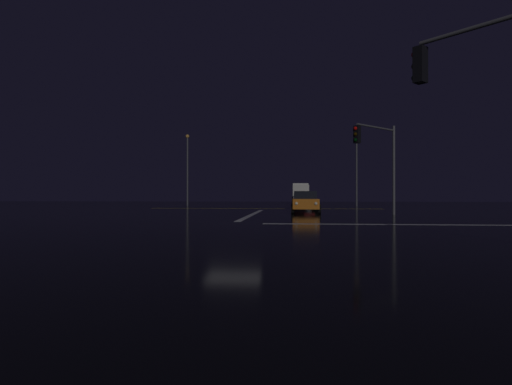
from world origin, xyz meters
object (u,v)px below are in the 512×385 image
(sedan_black, at_px, (302,199))
(sedan_gray, at_px, (300,198))
(sedan_orange, at_px, (305,202))
(streetlamp_right_far, at_px, (357,162))
(traffic_signal_ne, at_px, (378,152))
(sedan_red, at_px, (304,201))
(streetlamp_left_far, at_px, (187,164))
(traffic_signal_se, at_px, (507,80))
(box_truck, at_px, (301,192))
(sedan_silver, at_px, (302,200))
(sedan_white, at_px, (301,199))

(sedan_black, height_order, sedan_gray, same)
(sedan_orange, xyz_separation_m, streetlamp_right_far, (6.44, 18.98, 4.35))
(sedan_orange, xyz_separation_m, traffic_signal_ne, (4.51, -3.45, 3.24))
(sedan_red, relative_size, streetlamp_left_far, 0.51)
(sedan_black, bearing_deg, sedan_gray, 92.28)
(traffic_signal_se, bearing_deg, sedan_gray, 95.28)
(sedan_red, distance_m, sedan_black, 17.39)
(sedan_gray, height_order, box_truck, box_truck)
(box_truck, relative_size, traffic_signal_ne, 1.42)
(streetlamp_right_far, bearing_deg, traffic_signal_se, -92.91)
(sedan_red, bearing_deg, sedan_gray, 90.15)
(traffic_signal_ne, xyz_separation_m, streetlamp_left_far, (-18.09, 22.43, 0.93))
(sedan_orange, relative_size, sedan_gray, 1.00)
(sedan_silver, distance_m, sedan_black, 11.41)
(sedan_gray, distance_m, traffic_signal_se, 49.02)
(sedan_gray, xyz_separation_m, streetlamp_right_far, (6.46, -10.13, 4.35))
(sedan_orange, distance_m, traffic_signal_se, 20.37)
(sedan_orange, bearing_deg, streetlamp_right_far, 71.26)
(sedan_white, bearing_deg, traffic_signal_se, -83.19)
(sedan_gray, bearing_deg, sedan_black, -87.72)
(sedan_black, height_order, box_truck, box_truck)
(sedan_orange, bearing_deg, sedan_red, 89.67)
(sedan_orange, height_order, sedan_silver, same)
(sedan_black, height_order, streetlamp_left_far, streetlamp_left_far)
(sedan_black, relative_size, traffic_signal_ne, 0.74)
(sedan_silver, distance_m, traffic_signal_se, 32.32)
(traffic_signal_ne, distance_m, streetlamp_right_far, 22.55)
(sedan_silver, height_order, traffic_signal_se, traffic_signal_se)
(sedan_white, relative_size, sedan_gray, 1.00)
(sedan_orange, relative_size, sedan_red, 1.00)
(traffic_signal_se, height_order, streetlamp_left_far, streetlamp_left_far)
(sedan_orange, height_order, sedan_gray, same)
(sedan_white, xyz_separation_m, sedan_black, (0.17, 5.94, 0.00))
(sedan_red, distance_m, traffic_signal_se, 26.44)
(sedan_silver, xyz_separation_m, box_truck, (0.23, 23.61, 0.91))
(sedan_white, relative_size, streetlamp_right_far, 0.49)
(traffic_signal_se, xyz_separation_m, streetlamp_left_far, (-18.06, 38.56, 0.81))
(sedan_gray, height_order, traffic_signal_se, traffic_signal_se)
(sedan_silver, height_order, streetlamp_right_far, streetlamp_right_far)
(box_truck, distance_m, traffic_signal_ne, 39.61)
(sedan_red, distance_m, streetlamp_left_far, 19.09)
(sedan_orange, relative_size, streetlamp_right_far, 0.49)
(sedan_red, relative_size, sedan_white, 1.00)
(sedan_black, bearing_deg, traffic_signal_se, -84.34)
(sedan_silver, height_order, traffic_signal_ne, traffic_signal_ne)
(traffic_signal_ne, height_order, streetlamp_left_far, streetlamp_left_far)
(sedan_red, bearing_deg, traffic_signal_se, -80.25)
(sedan_gray, bearing_deg, traffic_signal_ne, -82.08)
(sedan_gray, bearing_deg, sedan_white, -89.74)
(sedan_white, bearing_deg, sedan_orange, -90.09)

